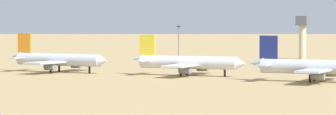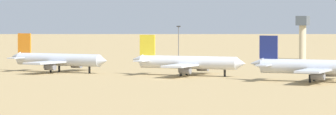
{
  "view_description": "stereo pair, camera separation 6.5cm",
  "coord_description": "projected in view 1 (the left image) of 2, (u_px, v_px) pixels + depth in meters",
  "views": [
    {
      "loc": [
        136.59,
        -277.67,
        20.63
      ],
      "look_at": [
        -5.14,
        17.52,
        6.0
      ],
      "focal_mm": 104.42,
      "sensor_mm": 36.0,
      "label": 1
    },
    {
      "loc": [
        136.65,
        -277.64,
        20.63
      ],
      "look_at": [
        -5.14,
        17.52,
        6.0
      ],
      "focal_mm": 104.42,
      "sensor_mm": 36.0,
      "label": 2
    }
  ],
  "objects": [
    {
      "name": "light_pole_mid",
      "position": [
        179.0,
        41.0,
        429.49
      ],
      "size": [
        1.8,
        0.5,
        15.43
      ],
      "color": "#59595E",
      "rests_on": "ground"
    },
    {
      "name": "control_tower",
      "position": [
        303.0,
        33.0,
        445.23
      ],
      "size": [
        5.2,
        5.2,
        19.75
      ],
      "color": "#C6B793",
      "rests_on": "ground"
    },
    {
      "name": "parked_jet_orange_1",
      "position": [
        58.0,
        60.0,
        344.88
      ],
      "size": [
        41.36,
        34.81,
        13.66
      ],
      "rotation": [
        0.0,
        0.0,
        -0.06
      ],
      "color": "silver",
      "rests_on": "ground"
    },
    {
      "name": "ground",
      "position": [
        159.0,
        79.0,
        310.04
      ],
      "size": [
        4000.0,
        4000.0,
        0.0
      ],
      "primitive_type": "plane",
      "color": "tan"
    },
    {
      "name": "parked_jet_navy_3",
      "position": [
        316.0,
        67.0,
        295.21
      ],
      "size": [
        42.32,
        35.58,
        13.98
      ],
      "rotation": [
        0.0,
        0.0,
        0.05
      ],
      "color": "silver",
      "rests_on": "ground"
    },
    {
      "name": "parked_jet_yellow_2",
      "position": [
        187.0,
        62.0,
        325.49
      ],
      "size": [
        41.0,
        34.42,
        13.56
      ],
      "rotation": [
        0.0,
        0.0,
        0.04
      ],
      "color": "silver",
      "rests_on": "ground"
    }
  ]
}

